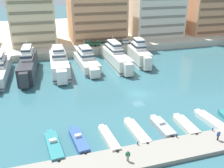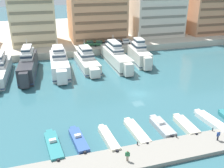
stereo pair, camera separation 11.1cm
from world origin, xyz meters
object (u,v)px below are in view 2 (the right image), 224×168
(yacht_charcoal_left, at_px, (28,64))
(car_grey_center_left, at_px, (117,42))
(motorboat_cream_center_right, at_px, (186,125))
(pedestrian_mid_deck, at_px, (218,135))
(yacht_ivory_center, at_px, (116,57))
(motorboat_grey_center, at_px, (162,127))
(motorboat_cream_center_left, at_px, (136,131))
(yacht_white_mid_left, at_px, (59,63))
(car_green_left, at_px, (99,43))
(yacht_ivory_center_right, at_px, (140,54))
(motorboat_blue_left, at_px, (78,140))
(motorboat_cream_mid_left, at_px, (109,139))
(car_white_center, at_px, (125,41))
(motorboat_teal_far_left, at_px, (53,146))
(motorboat_white_mid_right, at_px, (212,122))
(car_green_far_left, at_px, (90,43))
(yacht_ivory_center_left, at_px, (87,61))
(car_grey_mid_left, at_px, (108,43))
(pedestrian_near_edge, at_px, (127,155))

(yacht_charcoal_left, relative_size, car_grey_center_left, 5.30)
(motorboat_cream_center_right, bearing_deg, pedestrian_mid_deck, -68.29)
(yacht_ivory_center, relative_size, motorboat_grey_center, 3.14)
(motorboat_cream_center_left, distance_m, car_grey_center_left, 52.14)
(yacht_white_mid_left, bearing_deg, car_green_left, 46.65)
(yacht_ivory_center_right, bearing_deg, motorboat_blue_left, -125.20)
(car_green_left, bearing_deg, yacht_white_mid_left, -133.35)
(yacht_ivory_center, height_order, motorboat_cream_mid_left, yacht_ivory_center)
(motorboat_cream_center_left, distance_m, car_white_center, 53.13)
(motorboat_teal_far_left, height_order, pedestrian_mid_deck, pedestrian_mid_deck)
(motorboat_cream_center_left, bearing_deg, yacht_ivory_center_right, 67.20)
(yacht_ivory_center, xyz_separation_m, car_green_left, (-1.63, 14.85, 0.69))
(motorboat_grey_center, distance_m, motorboat_white_mid_right, 9.66)
(car_green_far_left, bearing_deg, motorboat_blue_left, -103.65)
(motorboat_white_mid_right, bearing_deg, yacht_charcoal_left, 131.93)
(motorboat_blue_left, height_order, motorboat_cream_center_right, motorboat_blue_left)
(yacht_ivory_center_left, relative_size, car_green_left, 4.55)
(motorboat_cream_center_right, distance_m, car_white_center, 51.89)
(motorboat_teal_far_left, distance_m, motorboat_cream_center_right, 23.10)
(motorboat_cream_center_right, bearing_deg, car_green_far_left, 97.25)
(yacht_ivory_center, height_order, motorboat_cream_center_left, yacht_ivory_center)
(motorboat_cream_mid_left, relative_size, motorboat_grey_center, 1.08)
(car_green_left, bearing_deg, car_grey_mid_left, -3.28)
(pedestrian_near_edge, bearing_deg, motorboat_grey_center, 37.52)
(motorboat_teal_far_left, xyz_separation_m, motorboat_white_mid_right, (28.32, -0.91, -0.09))
(motorboat_cream_center_right, relative_size, car_grey_center_left, 1.72)
(car_grey_center_left, bearing_deg, car_grey_mid_left, -178.73)
(motorboat_cream_center_left, distance_m, car_green_left, 51.09)
(car_white_center, distance_m, pedestrian_near_edge, 60.88)
(motorboat_cream_mid_left, xyz_separation_m, car_grey_center_left, (17.52, 51.43, 2.71))
(motorboat_white_mid_right, height_order, car_grey_mid_left, car_grey_mid_left)
(motorboat_cream_center_right, distance_m, pedestrian_near_edge, 14.66)
(car_white_center, distance_m, pedestrian_mid_deck, 57.26)
(car_green_far_left, bearing_deg, car_grey_mid_left, -8.47)
(motorboat_teal_far_left, relative_size, car_white_center, 2.01)
(yacht_white_mid_left, bearing_deg, yacht_ivory_center, 4.82)
(yacht_ivory_center_right, bearing_deg, yacht_ivory_center_left, 177.87)
(yacht_ivory_center_left, xyz_separation_m, yacht_ivory_center_right, (16.39, -0.61, 0.67))
(car_green_left, distance_m, car_white_center, 9.86)
(motorboat_teal_far_left, height_order, car_grey_mid_left, car_grey_mid_left)
(motorboat_cream_center_right, height_order, car_grey_center_left, car_grey_center_left)
(motorboat_cream_center_right, bearing_deg, car_green_left, 93.82)
(motorboat_grey_center, relative_size, car_grey_center_left, 1.75)
(yacht_charcoal_left, height_order, yacht_ivory_center_left, yacht_charcoal_left)
(motorboat_blue_left, bearing_deg, pedestrian_near_edge, -49.33)
(yacht_ivory_center, bearing_deg, motorboat_blue_left, -115.80)
(yacht_ivory_center_right, distance_m, motorboat_cream_center_left, 38.09)
(yacht_charcoal_left, height_order, motorboat_white_mid_right, yacht_charcoal_left)
(yacht_white_mid_left, height_order, car_green_left, yacht_white_mid_left)
(yacht_ivory_center, relative_size, car_white_center, 5.45)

